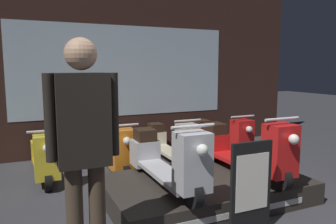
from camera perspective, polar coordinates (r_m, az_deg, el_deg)
shop_wall_back at (r=6.37m, az=-7.54°, el=7.51°), size 7.54×0.09×3.20m
display_platform at (r=4.19m, az=6.48°, el=-13.10°), size 2.42×1.46×0.26m
scooter_display_left at (r=3.79m, az=-0.39°, el=-8.23°), size 0.45×1.75×0.82m
scooter_display_right at (r=4.32m, az=13.06°, el=-6.40°), size 0.45×1.75×0.82m
scooter_backrow_0 at (r=5.26m, az=-20.75°, el=-7.13°), size 0.45×1.75×0.82m
scooter_backrow_1 at (r=5.41m, az=-9.67°, el=-6.33°), size 0.45×1.75×0.82m
scooter_backrow_2 at (r=5.74m, az=0.44°, el=-5.39°), size 0.45×1.75×0.82m
scooter_backrow_3 at (r=6.23m, az=9.17°, el=-4.44°), size 0.45×1.75×0.82m
person_left_browsing at (r=2.55m, az=-14.48°, el=-4.70°), size 0.55×0.24×1.84m
price_sign_board at (r=3.33m, az=14.23°, el=-12.72°), size 0.46×0.04×0.92m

